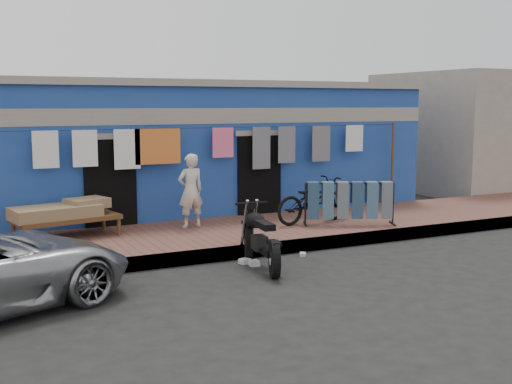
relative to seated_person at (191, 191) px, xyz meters
name	(u,v)px	position (x,y,z in m)	size (l,w,h in m)	color
ground	(309,275)	(0.73, -3.62, -1.02)	(80.00, 80.00, 0.00)	black
sidewalk	(235,235)	(0.73, -0.62, -0.90)	(28.00, 3.00, 0.25)	brown
curb	(267,249)	(0.73, -2.07, -0.90)	(28.00, 0.10, 0.25)	gray
building	(171,148)	(0.72, 3.37, 0.66)	(12.20, 5.20, 3.36)	navy
neighbor_right	(485,132)	(11.73, 3.38, 0.88)	(6.00, 5.00, 3.80)	#9E9384
clothesline	(209,150)	(0.67, 0.63, 0.79)	(10.06, 0.06, 2.10)	brown
seated_person	(191,191)	(0.00, 0.00, 0.00)	(0.56, 0.37, 1.55)	beige
bicycle	(313,195)	(2.55, -0.70, -0.17)	(0.66, 1.87, 1.21)	black
motorcycle	(260,237)	(0.22, -2.83, -0.48)	(0.78, 1.74, 1.09)	black
charpoy	(67,220)	(-2.53, 0.06, -0.43)	(2.20, 1.34, 0.69)	brown
jeans_rack	(349,203)	(3.14, -1.24, -0.30)	(1.98, 1.17, 0.95)	black
litter_a	(245,261)	(0.11, -2.42, -0.98)	(0.19, 0.15, 0.09)	silver
litter_b	(303,255)	(1.30, -2.42, -0.99)	(0.15, 0.11, 0.07)	silver
litter_c	(254,263)	(0.19, -2.61, -0.98)	(0.22, 0.17, 0.09)	silver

